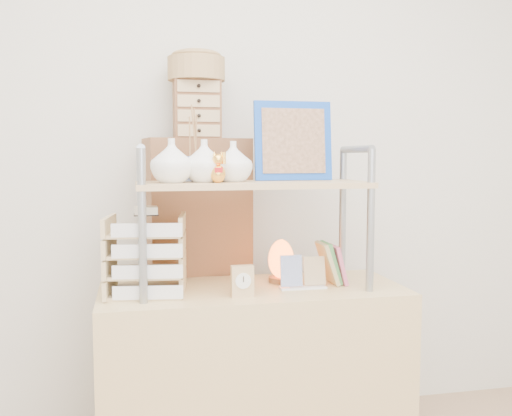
{
  "coord_description": "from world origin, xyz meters",
  "views": [
    {
      "loc": [
        -0.46,
        -0.98,
        1.27
      ],
      "look_at": [
        0.01,
        1.2,
        1.07
      ],
      "focal_mm": 40.0,
      "sensor_mm": 36.0,
      "label": 1
    }
  ],
  "objects_px": {
    "cabinet": "(198,288)",
    "salt_lamp": "(281,260)",
    "desk": "(253,379)",
    "letter_tray": "(147,259)"
  },
  "relations": [
    {
      "from": "desk",
      "to": "salt_lamp",
      "type": "distance_m",
      "value": 0.49
    },
    {
      "from": "desk",
      "to": "salt_lamp",
      "type": "relative_size",
      "value": 6.69
    },
    {
      "from": "letter_tray",
      "to": "cabinet",
      "type": "bearing_deg",
      "value": 58.68
    },
    {
      "from": "desk",
      "to": "cabinet",
      "type": "bearing_deg",
      "value": 115.82
    },
    {
      "from": "salt_lamp",
      "to": "letter_tray",
      "type": "bearing_deg",
      "value": -170.54
    },
    {
      "from": "cabinet",
      "to": "letter_tray",
      "type": "distance_m",
      "value": 0.5
    },
    {
      "from": "desk",
      "to": "letter_tray",
      "type": "height_order",
      "value": "letter_tray"
    },
    {
      "from": "desk",
      "to": "cabinet",
      "type": "distance_m",
      "value": 0.51
    },
    {
      "from": "cabinet",
      "to": "letter_tray",
      "type": "height_order",
      "value": "cabinet"
    },
    {
      "from": "cabinet",
      "to": "salt_lamp",
      "type": "height_order",
      "value": "cabinet"
    }
  ]
}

